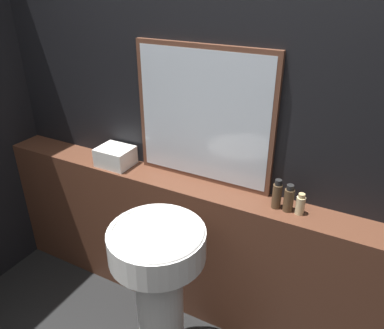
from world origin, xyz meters
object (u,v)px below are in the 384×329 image
at_px(shampoo_bottle, 277,195).
at_px(conditioner_bottle, 289,199).
at_px(pedestal_sink, 159,283).
at_px(mirror, 203,117).
at_px(towel_stack, 115,156).
at_px(lotion_bottle, 300,205).

relative_size(shampoo_bottle, conditioner_bottle, 1.09).
xyz_separation_m(pedestal_sink, shampoo_bottle, (0.43, 0.47, 0.39)).
relative_size(mirror, towel_stack, 3.82).
height_order(towel_stack, shampoo_bottle, shampoo_bottle).
distance_m(towel_stack, shampoo_bottle, 1.03).
bearing_deg(mirror, towel_stack, -170.86).
bearing_deg(lotion_bottle, towel_stack, 180.00).
height_order(shampoo_bottle, lotion_bottle, shampoo_bottle).
bearing_deg(towel_stack, shampoo_bottle, 0.00).
relative_size(towel_stack, conditioner_bottle, 1.43).
height_order(pedestal_sink, shampoo_bottle, shampoo_bottle).
relative_size(towel_stack, lotion_bottle, 1.84).
bearing_deg(lotion_bottle, conditioner_bottle, 180.00).
bearing_deg(shampoo_bottle, mirror, 169.07).
bearing_deg(lotion_bottle, pedestal_sink, -139.78).
distance_m(pedestal_sink, lotion_bottle, 0.81).
xyz_separation_m(mirror, conditioner_bottle, (0.53, -0.09, -0.32)).
bearing_deg(lotion_bottle, mirror, 171.29).
bearing_deg(towel_stack, lotion_bottle, -0.00).
bearing_deg(pedestal_sink, lotion_bottle, 40.22).
xyz_separation_m(towel_stack, lotion_bottle, (1.15, -0.00, -0.00)).
height_order(mirror, shampoo_bottle, mirror).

